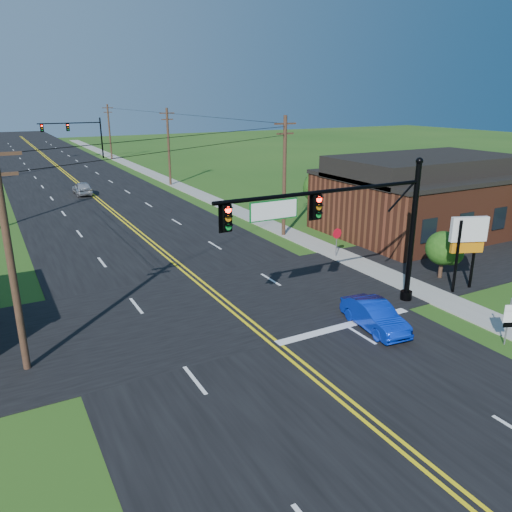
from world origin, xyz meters
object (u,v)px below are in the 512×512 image
signal_mast_far (74,132)px  route_sign (509,318)px  signal_mast_main (343,223)px  blue_car (375,316)px  stop_sign (337,236)px

signal_mast_far → route_sign: size_ratio=5.05×
signal_mast_far → route_sign: 77.95m
route_sign → signal_mast_far: bearing=116.8°
signal_mast_main → signal_mast_far: 72.00m
signal_mast_far → blue_car: (0.52, -73.86, -3.90)m
signal_mast_main → stop_sign: 10.11m
signal_mast_main → stop_sign: (5.70, 7.67, -3.30)m
route_sign → stop_sign: size_ratio=1.08×
signal_mast_far → stop_sign: (5.60, -64.33, -3.09)m
signal_mast_main → route_sign: signal_mast_main is taller
signal_mast_far → route_sign: bearing=-86.7°
route_sign → stop_sign: route_sign is taller
blue_car → route_sign: (4.00, -3.89, 0.62)m
signal_mast_main → signal_mast_far: bearing=89.9°
signal_mast_far → stop_sign: signal_mast_far is taller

